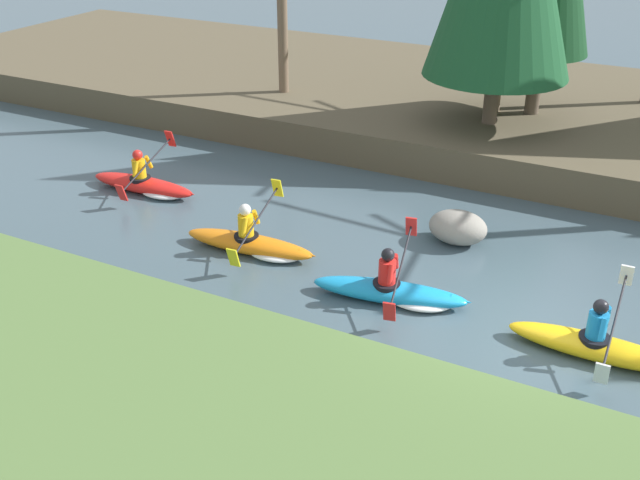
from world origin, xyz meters
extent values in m
plane|color=#425660|center=(0.00, 0.00, 0.00)|extent=(90.00, 90.00, 0.00)
cube|color=brown|center=(0.00, 10.31, 0.44)|extent=(44.00, 9.72, 0.88)
cylinder|color=#7A664C|center=(-2.81, 8.77, 1.40)|extent=(0.36, 0.36, 1.03)
cylinder|color=brown|center=(-2.62, 7.77, 1.49)|extent=(0.36, 0.36, 1.22)
cylinder|color=brown|center=(-1.86, 9.06, 1.67)|extent=(0.36, 0.36, 1.57)
ellipsoid|color=yellow|center=(1.33, 0.07, 0.17)|extent=(2.71, 0.63, 0.34)
cylinder|color=black|center=(1.28, 0.07, 0.31)|extent=(0.48, 0.48, 0.08)
cylinder|color=#1984CC|center=(1.28, 0.07, 0.56)|extent=(0.30, 0.30, 0.42)
sphere|color=black|center=(1.28, 0.07, 0.89)|extent=(0.23, 0.23, 0.23)
cylinder|color=#1984CC|center=(1.38, 0.31, 0.65)|extent=(0.09, 0.23, 0.35)
cylinder|color=#1984CC|center=(1.38, -0.17, 0.65)|extent=(0.09, 0.23, 0.35)
cylinder|color=black|center=(1.51, 0.07, 0.69)|extent=(0.05, 1.91, 0.65)
cube|color=white|center=(1.50, 1.02, 1.00)|extent=(0.20, 0.16, 0.41)
cube|color=white|center=(1.52, -0.88, 0.38)|extent=(0.20, 0.16, 0.41)
ellipsoid|color=#1993D6|center=(-2.13, 0.13, 0.17)|extent=(2.77, 1.13, 0.34)
cone|color=#1993D6|center=(-0.91, 0.38, 0.19)|extent=(0.38, 0.27, 0.20)
cylinder|color=black|center=(-2.18, 0.12, 0.31)|extent=(0.57, 0.57, 0.08)
cylinder|color=red|center=(-2.18, 0.12, 0.56)|extent=(0.35, 0.35, 0.42)
sphere|color=black|center=(-2.18, 0.12, 0.89)|extent=(0.27, 0.27, 0.23)
cylinder|color=red|center=(-2.13, 0.38, 0.65)|extent=(0.13, 0.24, 0.35)
cylinder|color=red|center=(-2.03, -0.09, 0.65)|extent=(0.13, 0.24, 0.35)
cylinder|color=black|center=(-1.95, 0.17, 0.69)|extent=(0.42, 1.88, 0.65)
cube|color=red|center=(-2.14, 1.10, 1.00)|extent=(0.23, 0.19, 0.41)
cube|color=red|center=(-1.76, -0.76, 0.38)|extent=(0.23, 0.19, 0.41)
ellipsoid|color=white|center=(-1.59, 0.24, 0.09)|extent=(1.22, 0.90, 0.18)
ellipsoid|color=orange|center=(-5.24, 0.54, 0.17)|extent=(2.74, 0.82, 0.34)
cone|color=orange|center=(-4.00, 0.65, 0.19)|extent=(0.37, 0.23, 0.20)
cylinder|color=black|center=(-5.29, 0.54, 0.31)|extent=(0.52, 0.52, 0.08)
cylinder|color=yellow|center=(-5.29, 0.54, 0.56)|extent=(0.32, 0.32, 0.42)
sphere|color=white|center=(-5.29, 0.54, 0.89)|extent=(0.25, 0.25, 0.23)
cylinder|color=yellow|center=(-5.21, 0.79, 0.65)|extent=(0.11, 0.23, 0.35)
cylinder|color=yellow|center=(-5.17, 0.31, 0.65)|extent=(0.11, 0.23, 0.35)
cylinder|color=black|center=(-5.06, 0.56, 0.69)|extent=(0.19, 1.91, 0.65)
cube|color=yellow|center=(-5.14, 1.51, 1.00)|extent=(0.21, 0.17, 0.41)
cube|color=yellow|center=(-4.98, -0.39, 0.38)|extent=(0.21, 0.17, 0.41)
ellipsoid|color=white|center=(-4.69, 0.59, 0.09)|extent=(1.15, 0.79, 0.18)
ellipsoid|color=red|center=(-8.96, 1.91, 0.17)|extent=(2.72, 0.69, 0.34)
cone|color=red|center=(-7.71, 1.95, 0.19)|extent=(0.36, 0.21, 0.20)
cylinder|color=black|center=(-9.01, 1.91, 0.31)|extent=(0.50, 0.50, 0.08)
cylinder|color=yellow|center=(-9.01, 1.91, 0.56)|extent=(0.31, 0.31, 0.42)
sphere|color=red|center=(-9.01, 1.91, 0.89)|extent=(0.24, 0.24, 0.23)
cylinder|color=yellow|center=(-8.91, 2.15, 0.65)|extent=(0.10, 0.23, 0.35)
cylinder|color=yellow|center=(-8.90, 1.67, 0.65)|extent=(0.10, 0.23, 0.35)
cylinder|color=black|center=(-8.78, 1.92, 0.69)|extent=(0.10, 1.91, 0.65)
cube|color=red|center=(-8.81, 2.87, 1.00)|extent=(0.21, 0.17, 0.41)
cube|color=red|center=(-8.74, 0.97, 0.38)|extent=(0.21, 0.17, 0.41)
ellipsoid|color=white|center=(-8.41, 1.93, 0.09)|extent=(1.12, 0.74, 0.18)
ellipsoid|color=gray|center=(-1.76, 2.78, 0.33)|extent=(1.17, 0.91, 0.66)
camera|label=1|loc=(1.87, -10.26, 6.90)|focal=42.00mm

